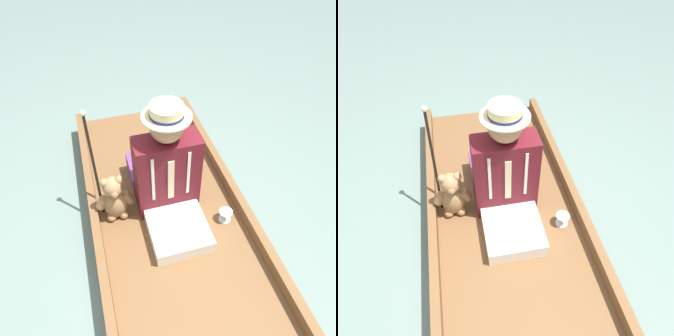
# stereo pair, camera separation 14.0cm
# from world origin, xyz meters

# --- Properties ---
(ground_plane) EXTENTS (16.00, 16.00, 0.00)m
(ground_plane) POSITION_xyz_m (0.00, 0.00, 0.00)
(ground_plane) COLOR slate
(punt_boat) EXTENTS (1.16, 3.01, 0.24)m
(punt_boat) POSITION_xyz_m (0.00, 0.00, 0.08)
(punt_boat) COLOR brown
(punt_boat) RESTS_ON ground_plane
(seat_cushion) EXTENTS (0.47, 0.33, 0.18)m
(seat_cushion) POSITION_xyz_m (-0.02, -0.55, 0.22)
(seat_cushion) COLOR #6B3875
(seat_cushion) RESTS_ON punt_boat
(seated_person) EXTENTS (0.46, 0.67, 0.92)m
(seated_person) POSITION_xyz_m (-0.01, -0.18, 0.49)
(seated_person) COLOR white
(seated_person) RESTS_ON punt_boat
(teddy_bear) EXTENTS (0.29, 0.17, 0.41)m
(teddy_bear) POSITION_xyz_m (0.38, -0.23, 0.33)
(teddy_bear) COLOR #9E754C
(teddy_bear) RESTS_ON punt_boat
(wine_glass) EXTENTS (0.10, 0.10, 0.09)m
(wine_glass) POSITION_xyz_m (-0.39, 0.03, 0.20)
(wine_glass) COLOR silver
(wine_glass) RESTS_ON punt_boat
(walking_cane) EXTENTS (0.04, 0.22, 0.81)m
(walking_cane) POSITION_xyz_m (0.48, -0.41, 0.61)
(walking_cane) COLOR black
(walking_cane) RESTS_ON punt_boat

